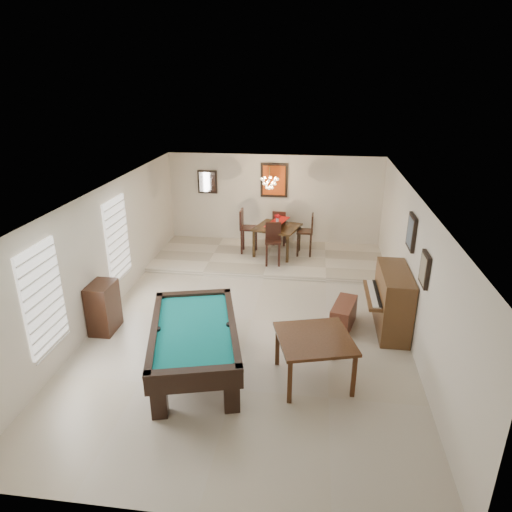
% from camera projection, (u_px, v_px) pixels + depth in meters
% --- Properties ---
extents(ground_plane, '(6.00, 9.00, 0.02)m').
position_uv_depth(ground_plane, '(252.00, 320.00, 9.26)').
color(ground_plane, beige).
extents(wall_back, '(6.00, 0.04, 2.60)m').
position_uv_depth(wall_back, '(274.00, 201.00, 12.92)').
color(wall_back, silver).
rests_on(wall_back, ground_plane).
extents(wall_front, '(6.00, 0.04, 2.60)m').
position_uv_depth(wall_front, '(191.00, 426.00, 4.63)').
color(wall_front, silver).
rests_on(wall_front, ground_plane).
extents(wall_left, '(0.04, 9.00, 2.60)m').
position_uv_depth(wall_left, '(104.00, 253.00, 9.14)').
color(wall_left, silver).
rests_on(wall_left, ground_plane).
extents(wall_right, '(0.04, 9.00, 2.60)m').
position_uv_depth(wall_right, '(413.00, 268.00, 8.41)').
color(wall_right, silver).
rests_on(wall_right, ground_plane).
extents(ceiling, '(6.00, 9.00, 0.04)m').
position_uv_depth(ceiling, '(252.00, 194.00, 8.30)').
color(ceiling, white).
rests_on(ceiling, wall_back).
extents(dining_step, '(6.00, 2.50, 0.12)m').
position_uv_depth(dining_step, '(269.00, 258.00, 12.23)').
color(dining_step, beige).
rests_on(dining_step, ground_plane).
extents(window_left_front, '(0.06, 1.00, 1.70)m').
position_uv_depth(window_left_front, '(43.00, 298.00, 7.07)').
color(window_left_front, white).
rests_on(window_left_front, wall_left).
extents(window_left_rear, '(0.06, 1.00, 1.70)m').
position_uv_depth(window_left_rear, '(117.00, 238.00, 9.65)').
color(window_left_rear, white).
rests_on(window_left_rear, wall_left).
extents(pool_table, '(1.95, 2.77, 0.84)m').
position_uv_depth(pool_table, '(195.00, 350.00, 7.48)').
color(pool_table, black).
rests_on(pool_table, ground_plane).
extents(square_table, '(1.40, 1.40, 0.79)m').
position_uv_depth(square_table, '(314.00, 359.00, 7.29)').
color(square_table, '#341B0D').
rests_on(square_table, ground_plane).
extents(upright_piano, '(0.82, 1.47, 1.22)m').
position_uv_depth(upright_piano, '(385.00, 301.00, 8.70)').
color(upright_piano, brown).
rests_on(upright_piano, ground_plane).
extents(piano_bench, '(0.58, 0.98, 0.51)m').
position_uv_depth(piano_bench, '(343.00, 315.00, 8.90)').
color(piano_bench, '#5D2D1E').
rests_on(piano_bench, ground_plane).
extents(apothecary_chest, '(0.43, 0.65, 0.98)m').
position_uv_depth(apothecary_chest, '(103.00, 307.00, 8.70)').
color(apothecary_chest, black).
rests_on(apothecary_chest, ground_plane).
extents(dining_table, '(1.33, 1.33, 0.89)m').
position_uv_depth(dining_table, '(277.00, 238.00, 12.19)').
color(dining_table, black).
rests_on(dining_table, dining_step).
extents(flower_vase, '(0.16, 0.16, 0.21)m').
position_uv_depth(flower_vase, '(277.00, 218.00, 11.98)').
color(flower_vase, '#A00D11').
rests_on(flower_vase, dining_table).
extents(dining_chair_south, '(0.43, 0.43, 1.06)m').
position_uv_depth(dining_chair_south, '(273.00, 244.00, 11.47)').
color(dining_chair_south, black).
rests_on(dining_chair_south, dining_step).
extents(dining_chair_north, '(0.42, 0.42, 1.01)m').
position_uv_depth(dining_chair_north, '(280.00, 227.00, 12.87)').
color(dining_chair_north, black).
rests_on(dining_chair_north, dining_step).
extents(dining_chair_west, '(0.44, 0.44, 1.19)m').
position_uv_depth(dining_chair_west, '(249.00, 231.00, 12.24)').
color(dining_chair_west, black).
rests_on(dining_chair_west, dining_step).
extents(dining_chair_east, '(0.42, 0.42, 1.13)m').
position_uv_depth(dining_chair_east, '(305.00, 235.00, 12.08)').
color(dining_chair_east, black).
rests_on(dining_chair_east, dining_step).
extents(chandelier, '(0.44, 0.44, 0.60)m').
position_uv_depth(chandelier, '(270.00, 179.00, 11.39)').
color(chandelier, '#FFE5B2').
rests_on(chandelier, ceiling).
extents(back_painting, '(0.75, 0.06, 0.95)m').
position_uv_depth(back_painting, '(274.00, 180.00, 12.67)').
color(back_painting, '#D84C14').
rests_on(back_painting, wall_back).
extents(back_mirror, '(0.55, 0.06, 0.65)m').
position_uv_depth(back_mirror, '(207.00, 182.00, 12.93)').
color(back_mirror, white).
rests_on(back_mirror, wall_back).
extents(right_picture_upper, '(0.06, 0.55, 0.65)m').
position_uv_depth(right_picture_upper, '(412.00, 232.00, 8.47)').
color(right_picture_upper, slate).
rests_on(right_picture_upper, wall_right).
extents(right_picture_lower, '(0.06, 0.45, 0.55)m').
position_uv_depth(right_picture_lower, '(425.00, 269.00, 7.35)').
color(right_picture_lower, gray).
rests_on(right_picture_lower, wall_right).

